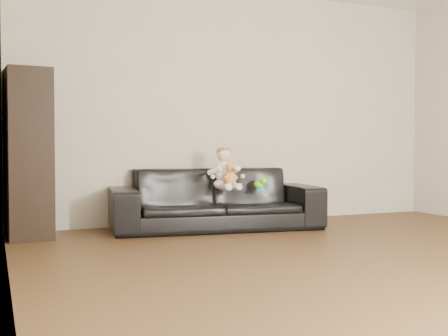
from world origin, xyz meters
name	(u,v)px	position (x,y,z in m)	size (l,w,h in m)	color
floor	(402,268)	(0.00, 0.00, 0.00)	(5.50, 5.50, 0.00)	#4C331B
wall_back	(239,106)	(0.00, 2.75, 1.30)	(5.00, 5.00, 0.00)	#BFB5A0
wall_left	(9,54)	(-2.50, 0.00, 1.30)	(5.50, 5.50, 0.00)	#BFB5A0
sofa	(215,199)	(-0.49, 2.25, 0.31)	(2.11, 0.83, 0.62)	black
cabinet	(28,154)	(-2.29, 2.35, 0.77)	(0.39, 0.53, 1.54)	black
shelf_item	(30,116)	(-2.27, 2.35, 1.12)	(0.18, 0.25, 0.28)	silver
baby	(224,171)	(-0.43, 2.14, 0.60)	(0.32, 0.39, 0.43)	silver
teddy_bear	(231,175)	(-0.42, 2.00, 0.56)	(0.13, 0.14, 0.22)	#C68A38
toy_green	(259,184)	(-0.05, 2.13, 0.45)	(0.11, 0.13, 0.09)	#66E21A
toy_rattle	(262,186)	(-0.01, 2.15, 0.43)	(0.06, 0.06, 0.06)	#E7401B
toy_blue_disc	(262,189)	(-0.06, 2.05, 0.41)	(0.11, 0.11, 0.02)	#1A99D0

